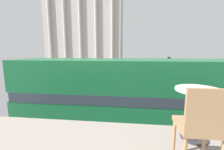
% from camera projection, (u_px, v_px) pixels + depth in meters
% --- Properties ---
extents(double_decker_bus, '(11.06, 2.64, 4.03)m').
position_uv_depth(double_decker_bus, '(130.00, 96.00, 7.31)').
color(double_decker_bus, black).
rests_on(double_decker_bus, ground_plane).
extents(cafe_dining_table, '(0.60, 0.60, 0.73)m').
position_uv_depth(cafe_dining_table, '(197.00, 103.00, 2.05)').
color(cafe_dining_table, '#2D2D30').
rests_on(cafe_dining_table, cafe_floor_slab).
extents(cafe_chair_0, '(0.40, 0.40, 0.91)m').
position_uv_depth(cafe_chair_0, '(201.00, 125.00, 1.47)').
color(cafe_chair_0, '#A87F56').
rests_on(cafe_chair_0, cafe_floor_slab).
extents(plaza_building_left, '(24.59, 14.91, 25.23)m').
position_uv_depth(plaza_building_left, '(87.00, 27.00, 51.26)').
color(plaza_building_left, '#BCB2A8').
rests_on(plaza_building_left, ground_plane).
extents(traffic_light_near, '(0.42, 0.24, 3.39)m').
position_uv_depth(traffic_light_near, '(168.00, 81.00, 11.28)').
color(traffic_light_near, black).
rests_on(traffic_light_near, ground_plane).
extents(traffic_light_mid, '(0.42, 0.24, 3.80)m').
position_uv_depth(traffic_light_mid, '(168.00, 68.00, 17.73)').
color(traffic_light_mid, black).
rests_on(traffic_light_mid, ground_plane).
extents(car_white, '(4.20, 1.93, 1.35)m').
position_uv_depth(car_white, '(140.00, 77.00, 22.19)').
color(car_white, black).
rests_on(car_white, ground_plane).
extents(pedestrian_white, '(0.32, 0.32, 1.72)m').
position_uv_depth(pedestrian_white, '(153.00, 70.00, 27.47)').
color(pedestrian_white, '#282B33').
rests_on(pedestrian_white, ground_plane).
extents(pedestrian_black, '(0.32, 0.32, 1.72)m').
position_uv_depth(pedestrian_black, '(206.00, 81.00, 17.56)').
color(pedestrian_black, '#282B33').
rests_on(pedestrian_black, ground_plane).
extents(pedestrian_grey, '(0.32, 0.32, 1.65)m').
position_uv_depth(pedestrian_grey, '(117.00, 79.00, 19.12)').
color(pedestrian_grey, '#282B33').
rests_on(pedestrian_grey, ground_plane).
extents(pedestrian_olive, '(0.32, 0.32, 1.80)m').
position_uv_depth(pedestrian_olive, '(148.00, 73.00, 23.15)').
color(pedestrian_olive, '#282B33').
rests_on(pedestrian_olive, ground_plane).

